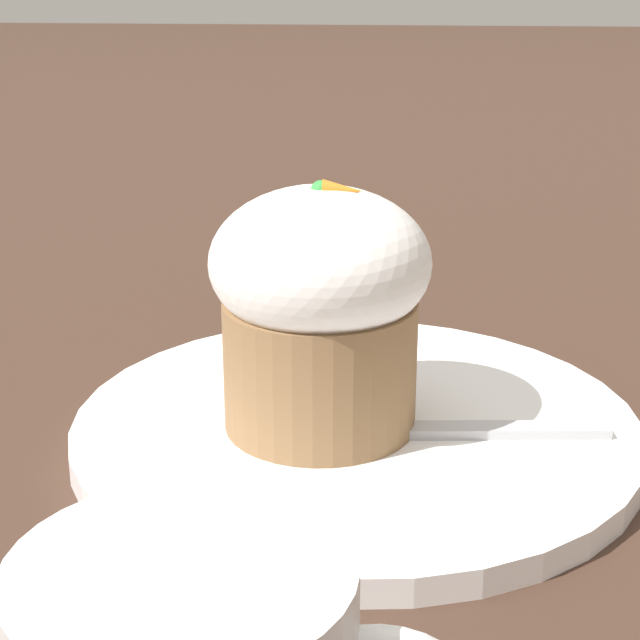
% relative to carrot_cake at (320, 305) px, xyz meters
% --- Properties ---
extents(ground_plane, '(4.00, 4.00, 0.00)m').
position_rel_carrot_cake_xyz_m(ground_plane, '(0.01, 0.01, -0.06)').
color(ground_plane, '#3D281E').
extents(dessert_plate, '(0.23, 0.23, 0.01)m').
position_rel_carrot_cake_xyz_m(dessert_plate, '(0.01, 0.01, -0.06)').
color(dessert_plate, white).
rests_on(dessert_plate, ground_plane).
extents(carrot_cake, '(0.09, 0.09, 0.10)m').
position_rel_carrot_cake_xyz_m(carrot_cake, '(0.00, 0.00, 0.00)').
color(carrot_cake, olive).
rests_on(carrot_cake, dessert_plate).
extents(spoon, '(0.13, 0.03, 0.01)m').
position_rel_carrot_cake_xyz_m(spoon, '(0.03, -0.01, -0.05)').
color(spoon, '#B7B7BC').
rests_on(spoon, dessert_plate).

